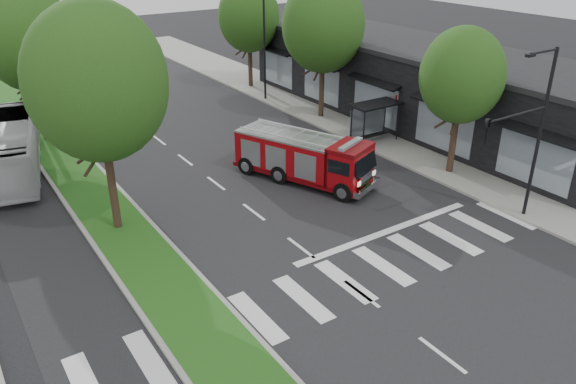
# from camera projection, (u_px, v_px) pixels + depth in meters

# --- Properties ---
(ground) EXTENTS (140.00, 140.00, 0.00)m
(ground) POSITION_uv_depth(u_px,v_px,m) (301.00, 248.00, 24.16)
(ground) COLOR black
(ground) RESTS_ON ground
(sidewalk_right) EXTENTS (5.00, 80.00, 0.15)m
(sidewalk_right) POSITION_uv_depth(u_px,v_px,m) (368.00, 129.00, 37.89)
(sidewalk_right) COLOR gray
(sidewalk_right) RESTS_ON ground
(median) EXTENTS (3.00, 50.00, 0.15)m
(median) POSITION_uv_depth(u_px,v_px,m) (55.00, 149.00, 34.64)
(median) COLOR gray
(median) RESTS_ON ground
(storefront_row) EXTENTS (8.00, 30.00, 5.00)m
(storefront_row) POSITION_uv_depth(u_px,v_px,m) (419.00, 85.00, 39.09)
(storefront_row) COLOR black
(storefront_row) RESTS_ON ground
(bus_shelter) EXTENTS (3.20, 1.60, 2.61)m
(bus_shelter) POSITION_uv_depth(u_px,v_px,m) (374.00, 112.00, 35.00)
(bus_shelter) COLOR black
(bus_shelter) RESTS_ON ground
(tree_right_near) EXTENTS (4.40, 4.40, 8.05)m
(tree_right_near) POSITION_uv_depth(u_px,v_px,m) (462.00, 76.00, 29.04)
(tree_right_near) COLOR black
(tree_right_near) RESTS_ON ground
(tree_right_mid) EXTENTS (5.60, 5.60, 9.72)m
(tree_right_mid) POSITION_uv_depth(u_px,v_px,m) (323.00, 25.00, 37.63)
(tree_right_mid) COLOR black
(tree_right_mid) RESTS_ON ground
(tree_right_far) EXTENTS (5.00, 5.00, 8.73)m
(tree_right_far) POSITION_uv_depth(u_px,v_px,m) (249.00, 17.00, 45.42)
(tree_right_far) COLOR black
(tree_right_far) RESTS_ON ground
(tree_median_near) EXTENTS (5.80, 5.80, 10.16)m
(tree_median_near) POSITION_uv_depth(u_px,v_px,m) (97.00, 82.00, 22.73)
(tree_median_near) COLOR black
(tree_median_near) RESTS_ON ground
(tree_median_far) EXTENTS (5.60, 5.60, 9.72)m
(tree_median_far) POSITION_uv_depth(u_px,v_px,m) (28.00, 38.00, 33.38)
(tree_median_far) COLOR black
(tree_median_far) RESTS_ON ground
(streetlight_right_near) EXTENTS (4.08, 0.22, 8.00)m
(streetlight_right_near) POSITION_uv_depth(u_px,v_px,m) (530.00, 127.00, 24.33)
(streetlight_right_near) COLOR black
(streetlight_right_near) RESTS_ON ground
(streetlight_right_far) EXTENTS (2.11, 0.20, 8.00)m
(streetlight_right_far) POSITION_uv_depth(u_px,v_px,m) (263.00, 43.00, 42.42)
(streetlight_right_far) COLOR black
(streetlight_right_far) RESTS_ON ground
(fire_engine) EXTENTS (5.19, 8.24, 2.75)m
(fire_engine) POSITION_uv_depth(u_px,v_px,m) (303.00, 158.00, 30.01)
(fire_engine) COLOR #570408
(fire_engine) RESTS_ON ground
(city_bus) EXTENTS (4.49, 10.62, 2.88)m
(city_bus) POSITION_uv_depth(u_px,v_px,m) (13.00, 148.00, 31.01)
(city_bus) COLOR silver
(city_bus) RESTS_ON ground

